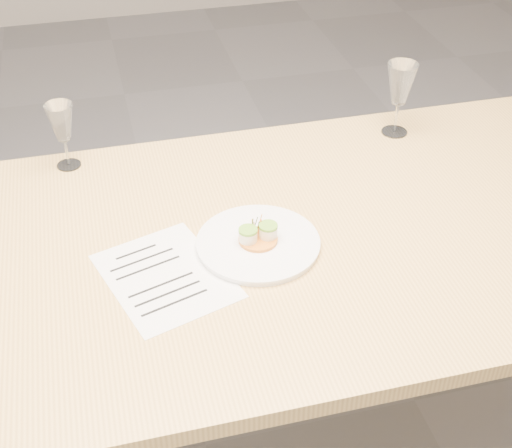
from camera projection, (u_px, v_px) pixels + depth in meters
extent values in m
plane|color=slate|center=(206.00, 445.00, 2.10)|extent=(7.00, 7.00, 0.00)
cube|color=#DDB060|center=(192.00, 254.00, 1.66)|extent=(2.40, 1.00, 0.04)
cylinder|color=#DDB060|center=(498.00, 216.00, 2.41)|extent=(0.07, 0.07, 0.71)
cylinder|color=white|center=(258.00, 244.00, 1.65)|extent=(0.28, 0.28, 0.01)
cylinder|color=white|center=(258.00, 242.00, 1.64)|extent=(0.29, 0.29, 0.01)
cylinder|color=orange|center=(258.00, 240.00, 1.64)|extent=(0.09, 0.09, 0.01)
cylinder|color=#FBF1CD|center=(248.00, 236.00, 1.62)|extent=(0.04, 0.04, 0.03)
cylinder|color=#FBF1CD|center=(268.00, 231.00, 1.64)|extent=(0.04, 0.04, 0.03)
cylinder|color=#7DB632|center=(248.00, 230.00, 1.61)|extent=(0.04, 0.04, 0.01)
cylinder|color=#7DB632|center=(268.00, 226.00, 1.63)|extent=(0.04, 0.04, 0.01)
cylinder|color=tan|center=(287.00, 250.00, 1.62)|extent=(0.04, 0.04, 0.00)
cube|color=white|center=(166.00, 276.00, 1.57)|extent=(0.32, 0.37, 0.00)
cube|color=black|center=(136.00, 252.00, 1.63)|extent=(0.10, 0.04, 0.00)
cube|color=black|center=(142.00, 260.00, 1.61)|extent=(0.15, 0.05, 0.00)
cube|color=black|center=(148.00, 268.00, 1.59)|extent=(0.15, 0.05, 0.00)
cube|color=black|center=(161.00, 285.00, 1.54)|extent=(0.15, 0.05, 0.00)
cube|color=black|center=(168.00, 294.00, 1.52)|extent=(0.15, 0.05, 0.00)
cube|color=black|center=(175.00, 303.00, 1.50)|extent=(0.15, 0.05, 0.00)
cylinder|color=white|center=(69.00, 165.00, 1.93)|extent=(0.06, 0.06, 0.00)
cylinder|color=white|center=(67.00, 152.00, 1.90)|extent=(0.01, 0.01, 0.08)
cone|color=white|center=(61.00, 122.00, 1.85)|extent=(0.07, 0.07, 0.10)
cylinder|color=white|center=(394.00, 132.00, 2.07)|extent=(0.08, 0.08, 0.00)
cylinder|color=white|center=(396.00, 117.00, 2.04)|extent=(0.01, 0.01, 0.09)
cone|color=white|center=(401.00, 84.00, 1.98)|extent=(0.09, 0.09, 0.12)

